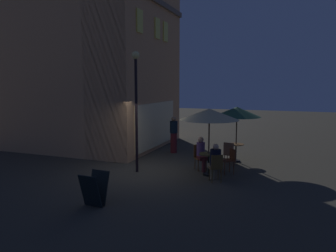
{
  "coord_description": "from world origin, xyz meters",
  "views": [
    {
      "loc": [
        -10.34,
        -4.87,
        3.2
      ],
      "look_at": [
        1.66,
        -0.32,
        1.5
      ],
      "focal_mm": 33.99,
      "sensor_mm": 36.0,
      "label": 1
    }
  ],
  "objects_px": {
    "cafe_chair_2": "(200,155)",
    "cafe_chair_0": "(216,166)",
    "patio_umbrella_0": "(209,115)",
    "patron_seated_1": "(201,152)",
    "patron_standing_2": "(174,135)",
    "menu_sandwich_board": "(94,189)",
    "cafe_table_0": "(209,160)",
    "street_lamp_near_corner": "(136,95)",
    "cafe_table_1": "(236,150)",
    "patio_umbrella_1": "(237,112)",
    "cafe_chair_1": "(230,158)",
    "cafe_chair_3": "(229,152)",
    "patron_seated_0": "(215,160)"
  },
  "relations": [
    {
      "from": "street_lamp_near_corner",
      "to": "cafe_table_1",
      "type": "height_order",
      "value": "street_lamp_near_corner"
    },
    {
      "from": "patron_standing_2",
      "to": "street_lamp_near_corner",
      "type": "bearing_deg",
      "value": 84.61
    },
    {
      "from": "cafe_chair_3",
      "to": "patron_seated_1",
      "type": "distance_m",
      "value": 1.35
    },
    {
      "from": "cafe_chair_1",
      "to": "cafe_chair_0",
      "type": "bearing_deg",
      "value": 44.61
    },
    {
      "from": "cafe_table_0",
      "to": "cafe_chair_3",
      "type": "height_order",
      "value": "cafe_chair_3"
    },
    {
      "from": "cafe_chair_0",
      "to": "cafe_table_1",
      "type": "bearing_deg",
      "value": -33.09
    },
    {
      "from": "menu_sandwich_board",
      "to": "cafe_chair_1",
      "type": "height_order",
      "value": "cafe_chair_1"
    },
    {
      "from": "street_lamp_near_corner",
      "to": "patron_seated_0",
      "type": "xyz_separation_m",
      "value": [
        -0.12,
        -2.91,
        -2.08
      ]
    },
    {
      "from": "street_lamp_near_corner",
      "to": "patio_umbrella_0",
      "type": "xyz_separation_m",
      "value": [
        0.51,
        -2.55,
        -0.65
      ]
    },
    {
      "from": "cafe_chair_2",
      "to": "cafe_chair_0",
      "type": "bearing_deg",
      "value": -4.05
    },
    {
      "from": "cafe_chair_1",
      "to": "patron_seated_1",
      "type": "relative_size",
      "value": 0.71
    },
    {
      "from": "cafe_chair_1",
      "to": "patron_seated_1",
      "type": "distance_m",
      "value": 1.08
    },
    {
      "from": "cafe_table_0",
      "to": "cafe_chair_2",
      "type": "distance_m",
      "value": 0.8
    },
    {
      "from": "patio_umbrella_0",
      "to": "cafe_chair_2",
      "type": "distance_m",
      "value": 1.79
    },
    {
      "from": "cafe_table_1",
      "to": "cafe_chair_3",
      "type": "bearing_deg",
      "value": 170.47
    },
    {
      "from": "cafe_table_0",
      "to": "patron_standing_2",
      "type": "xyz_separation_m",
      "value": [
        3.05,
        2.4,
        0.31
      ]
    },
    {
      "from": "street_lamp_near_corner",
      "to": "cafe_table_0",
      "type": "xyz_separation_m",
      "value": [
        0.51,
        -2.55,
        -2.26
      ]
    },
    {
      "from": "patio_umbrella_0",
      "to": "cafe_chair_1",
      "type": "relative_size",
      "value": 2.62
    },
    {
      "from": "street_lamp_near_corner",
      "to": "patio_umbrella_0",
      "type": "bearing_deg",
      "value": -78.77
    },
    {
      "from": "street_lamp_near_corner",
      "to": "patron_seated_0",
      "type": "height_order",
      "value": "street_lamp_near_corner"
    },
    {
      "from": "patio_umbrella_0",
      "to": "patron_seated_1",
      "type": "height_order",
      "value": "patio_umbrella_0"
    },
    {
      "from": "cafe_chair_0",
      "to": "patron_seated_1",
      "type": "xyz_separation_m",
      "value": [
        1.26,
        0.83,
        0.15
      ]
    },
    {
      "from": "cafe_chair_2",
      "to": "patron_seated_0",
      "type": "distance_m",
      "value": 1.53
    },
    {
      "from": "cafe_table_0",
      "to": "patron_seated_1",
      "type": "relative_size",
      "value": 0.62
    },
    {
      "from": "patio_umbrella_1",
      "to": "cafe_chair_1",
      "type": "distance_m",
      "value": 2.42
    },
    {
      "from": "cafe_chair_0",
      "to": "patio_umbrella_0",
      "type": "bearing_deg",
      "value": -0.0
    },
    {
      "from": "menu_sandwich_board",
      "to": "patio_umbrella_1",
      "type": "height_order",
      "value": "patio_umbrella_1"
    },
    {
      "from": "menu_sandwich_board",
      "to": "cafe_table_0",
      "type": "distance_m",
      "value": 4.42
    },
    {
      "from": "street_lamp_near_corner",
      "to": "patron_seated_0",
      "type": "distance_m",
      "value": 3.58
    },
    {
      "from": "patio_umbrella_1",
      "to": "patio_umbrella_0",
      "type": "bearing_deg",
      "value": 165.96
    },
    {
      "from": "street_lamp_near_corner",
      "to": "cafe_table_0",
      "type": "relative_size",
      "value": 5.57
    },
    {
      "from": "cafe_chair_1",
      "to": "cafe_chair_3",
      "type": "height_order",
      "value": "cafe_chair_3"
    },
    {
      "from": "cafe_chair_2",
      "to": "patron_seated_1",
      "type": "height_order",
      "value": "patron_seated_1"
    },
    {
      "from": "patio_umbrella_0",
      "to": "patio_umbrella_1",
      "type": "xyz_separation_m",
      "value": [
        2.35,
        -0.59,
        -0.09
      ]
    },
    {
      "from": "cafe_table_0",
      "to": "cafe_table_1",
      "type": "bearing_deg",
      "value": -14.04
    },
    {
      "from": "menu_sandwich_board",
      "to": "cafe_chair_0",
      "type": "xyz_separation_m",
      "value": [
        3.13,
        -2.56,
        0.11
      ]
    },
    {
      "from": "patron_standing_2",
      "to": "cafe_chair_2",
      "type": "bearing_deg",
      "value": 125.26
    },
    {
      "from": "cafe_chair_1",
      "to": "cafe_chair_3",
      "type": "xyz_separation_m",
      "value": [
        1.09,
        0.21,
        -0.01
      ]
    },
    {
      "from": "cafe_chair_0",
      "to": "patron_seated_0",
      "type": "xyz_separation_m",
      "value": [
        0.12,
        0.07,
        0.16
      ]
    },
    {
      "from": "cafe_table_0",
      "to": "cafe_chair_1",
      "type": "relative_size",
      "value": 0.87
    },
    {
      "from": "patron_seated_1",
      "to": "patio_umbrella_1",
      "type": "bearing_deg",
      "value": 113.64
    },
    {
      "from": "street_lamp_near_corner",
      "to": "cafe_chair_0",
      "type": "distance_m",
      "value": 3.73
    },
    {
      "from": "cafe_chair_3",
      "to": "patron_standing_2",
      "type": "height_order",
      "value": "patron_standing_2"
    },
    {
      "from": "patio_umbrella_1",
      "to": "patron_standing_2",
      "type": "bearing_deg",
      "value": 76.9
    },
    {
      "from": "patron_seated_1",
      "to": "patron_standing_2",
      "type": "bearing_deg",
      "value": -179.78
    },
    {
      "from": "cafe_table_0",
      "to": "cafe_chair_3",
      "type": "bearing_deg",
      "value": -16.31
    },
    {
      "from": "cafe_table_1",
      "to": "cafe_chair_2",
      "type": "distance_m",
      "value": 2.03
    },
    {
      "from": "cafe_table_0",
      "to": "cafe_chair_1",
      "type": "xyz_separation_m",
      "value": [
        0.45,
        -0.66,
        0.01
      ]
    },
    {
      "from": "patron_standing_2",
      "to": "cafe_table_1",
      "type": "bearing_deg",
      "value": 163.91
    },
    {
      "from": "cafe_chair_0",
      "to": "patron_standing_2",
      "type": "bearing_deg",
      "value": 6.58
    }
  ]
}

